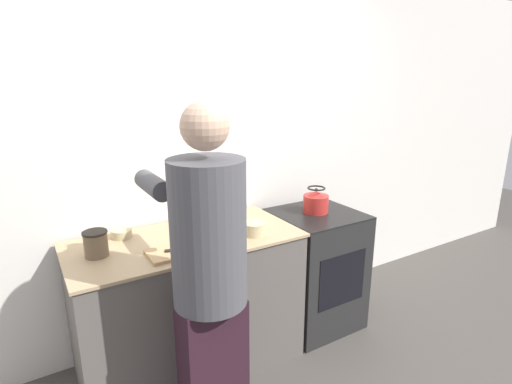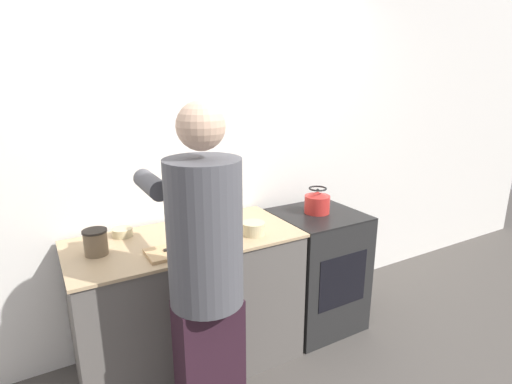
# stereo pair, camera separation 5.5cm
# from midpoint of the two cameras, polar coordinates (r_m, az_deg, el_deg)

# --- Properties ---
(ground_plane) EXTENTS (12.00, 12.00, 0.00)m
(ground_plane) POSITION_cam_midpoint_polar(r_m,az_deg,el_deg) (2.79, 0.58, -24.69)
(ground_plane) COLOR #4C4742
(wall_back) EXTENTS (8.00, 0.05, 2.60)m
(wall_back) POSITION_cam_midpoint_polar(r_m,az_deg,el_deg) (2.81, -6.76, 5.16)
(wall_back) COLOR white
(wall_back) RESTS_ON ground_plane
(counter) EXTENTS (1.38, 0.67, 0.89)m
(counter) POSITION_cam_midpoint_polar(r_m,az_deg,el_deg) (2.67, -8.98, -15.32)
(counter) COLOR #5B5651
(counter) RESTS_ON ground_plane
(oven) EXTENTS (0.59, 0.58, 0.88)m
(oven) POSITION_cam_midpoint_polar(r_m,az_deg,el_deg) (3.08, 9.13, -10.83)
(oven) COLOR black
(oven) RESTS_ON ground_plane
(person) EXTENTS (0.39, 0.62, 1.73)m
(person) POSITION_cam_midpoint_polar(r_m,az_deg,el_deg) (1.90, -6.40, -11.69)
(person) COLOR black
(person) RESTS_ON ground_plane
(cutting_board) EXTENTS (0.33, 0.20, 0.02)m
(cutting_board) POSITION_cam_midpoint_polar(r_m,az_deg,el_deg) (2.28, -10.52, -8.21)
(cutting_board) COLOR tan
(cutting_board) RESTS_ON counter
(knife) EXTENTS (0.22, 0.08, 0.01)m
(knife) POSITION_cam_midpoint_polar(r_m,az_deg,el_deg) (2.27, -9.74, -7.91)
(knife) COLOR silver
(knife) RESTS_ON cutting_board
(kettle) EXTENTS (0.18, 0.18, 0.19)m
(kettle) POSITION_cam_midpoint_polar(r_m,az_deg,el_deg) (2.91, 9.27, -1.45)
(kettle) COLOR red
(kettle) RESTS_ON oven
(bowl_prep) EXTENTS (0.15, 0.15, 0.08)m
(bowl_prep) POSITION_cam_midpoint_polar(r_m,az_deg,el_deg) (2.47, 0.24, -5.23)
(bowl_prep) COLOR #C6B789
(bowl_prep) RESTS_ON counter
(bowl_mixing) EXTENTS (0.12, 0.12, 0.05)m
(bowl_mixing) POSITION_cam_midpoint_polar(r_m,az_deg,el_deg) (2.57, -17.97, -5.50)
(bowl_mixing) COLOR #C6B789
(bowl_mixing) RESTS_ON counter
(canister_jar) EXTENTS (0.13, 0.13, 0.14)m
(canister_jar) POSITION_cam_midpoint_polar(r_m,az_deg,el_deg) (2.34, -21.30, -6.70)
(canister_jar) COLOR #756047
(canister_jar) RESTS_ON counter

